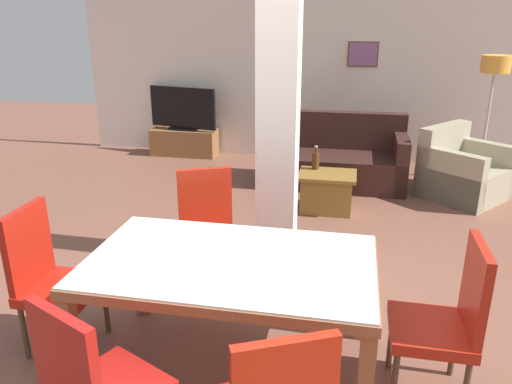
% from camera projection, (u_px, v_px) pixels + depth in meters
% --- Properties ---
extents(ground_plane, '(18.00, 18.00, 0.00)m').
position_uv_depth(ground_plane, '(232.00, 365.00, 3.25)').
color(ground_plane, brown).
extents(back_wall, '(7.20, 0.09, 2.70)m').
position_uv_depth(back_wall, '(312.00, 70.00, 7.52)').
color(back_wall, silver).
rests_on(back_wall, ground_plane).
extents(divider_pillar, '(0.33, 0.30, 2.70)m').
position_uv_depth(divider_pillar, '(278.00, 118.00, 4.11)').
color(divider_pillar, silver).
rests_on(divider_pillar, ground_plane).
extents(dining_table, '(1.73, 1.04, 0.77)m').
position_uv_depth(dining_table, '(231.00, 281.00, 3.04)').
color(dining_table, brown).
rests_on(dining_table, ground_plane).
extents(dining_chair_far_left, '(0.61, 0.61, 1.00)m').
position_uv_depth(dining_chair_far_left, '(208.00, 227.00, 4.01)').
color(dining_chair_far_left, '#A0200F').
rests_on(dining_chair_far_left, ground_plane).
extents(dining_chair_head_right, '(0.46, 0.46, 1.00)m').
position_uv_depth(dining_chair_head_right, '(448.00, 316.00, 2.83)').
color(dining_chair_head_right, '#A11F12').
rests_on(dining_chair_head_right, ground_plane).
extents(dining_chair_head_left, '(0.46, 0.46, 1.00)m').
position_uv_depth(dining_chair_head_left, '(49.00, 274.00, 3.29)').
color(dining_chair_head_left, '#9D180E').
rests_on(dining_chair_head_left, ground_plane).
extents(sofa, '(1.87, 0.86, 0.92)m').
position_uv_depth(sofa, '(333.00, 161.00, 6.65)').
color(sofa, '#361D19').
rests_on(sofa, ground_plane).
extents(armchair, '(1.22, 1.23, 0.86)m').
position_uv_depth(armchair, '(462.00, 174.00, 6.15)').
color(armchair, tan).
rests_on(armchair, ground_plane).
extents(coffee_table, '(0.65, 0.51, 0.45)m').
position_uv_depth(coffee_table, '(327.00, 191.00, 5.73)').
color(coffee_table, olive).
rests_on(coffee_table, ground_plane).
extents(bottle, '(0.08, 0.08, 0.28)m').
position_uv_depth(bottle, '(316.00, 160.00, 5.79)').
color(bottle, '#4C2D14').
rests_on(bottle, coffee_table).
extents(tv_stand, '(1.05, 0.40, 0.42)m').
position_uv_depth(tv_stand, '(184.00, 142.00, 8.02)').
color(tv_stand, brown).
rests_on(tv_stand, ground_plane).
extents(tv_screen, '(1.13, 0.29, 0.67)m').
position_uv_depth(tv_screen, '(183.00, 109.00, 7.84)').
color(tv_screen, black).
rests_on(tv_screen, tv_stand).
extents(floor_lamp, '(0.36, 0.36, 1.66)m').
position_uv_depth(floor_lamp, '(494.00, 76.00, 6.43)').
color(floor_lamp, '#B7B7BC').
rests_on(floor_lamp, ground_plane).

